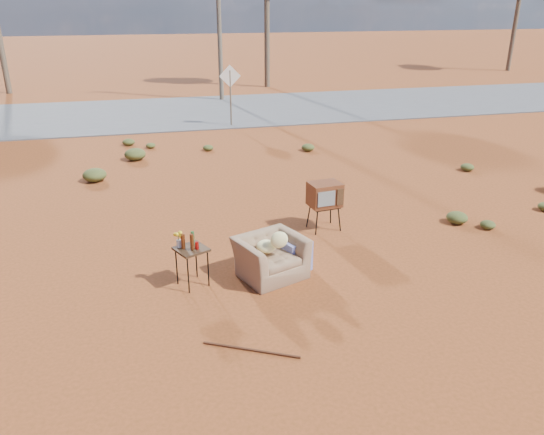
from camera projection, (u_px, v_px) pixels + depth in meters
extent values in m
plane|color=brown|center=(267.00, 292.00, 8.46)|extent=(140.00, 140.00, 0.00)
cube|color=#565659|center=(183.00, 112.00, 21.92)|extent=(140.00, 7.00, 0.04)
imported|color=#876549|center=(271.00, 251.00, 8.79)|extent=(1.23, 1.01, 0.93)
ellipsoid|color=#F0E692|center=(266.00, 246.00, 8.77)|extent=(0.33, 0.33, 0.20)
ellipsoid|color=#F0E692|center=(279.00, 240.00, 8.59)|extent=(0.29, 0.15, 0.29)
cube|color=#212999|center=(291.00, 252.00, 9.19)|extent=(0.65, 0.80, 0.54)
cube|color=black|center=(324.00, 206.00, 10.60)|extent=(0.59, 0.48, 0.03)
cylinder|color=black|center=(317.00, 223.00, 10.44)|extent=(0.03, 0.03, 0.49)
cylinder|color=black|center=(339.00, 219.00, 10.61)|extent=(0.03, 0.03, 0.49)
cylinder|color=black|center=(308.00, 216.00, 10.77)|extent=(0.03, 0.03, 0.49)
cylinder|color=black|center=(331.00, 213.00, 10.94)|extent=(0.03, 0.03, 0.49)
cube|color=brown|center=(325.00, 194.00, 10.50)|extent=(0.67, 0.55, 0.47)
cube|color=slate|center=(326.00, 199.00, 10.26)|extent=(0.37, 0.06, 0.30)
cube|color=#472D19|center=(340.00, 197.00, 10.36)|extent=(0.14, 0.04, 0.34)
cube|color=#382114|center=(191.00, 249.00, 8.43)|extent=(0.61, 0.61, 0.04)
cylinder|color=black|center=(188.00, 275.00, 8.31)|extent=(0.02, 0.02, 0.64)
cylinder|color=black|center=(208.00, 268.00, 8.52)|extent=(0.02, 0.02, 0.64)
cylinder|color=black|center=(177.00, 266.00, 8.58)|extent=(0.02, 0.02, 0.64)
cylinder|color=black|center=(196.00, 260.00, 8.79)|extent=(0.02, 0.02, 0.64)
cylinder|color=#441C0B|center=(183.00, 242.00, 8.34)|extent=(0.06, 0.06, 0.24)
cylinder|color=#441C0B|center=(192.00, 243.00, 8.31)|extent=(0.06, 0.06, 0.26)
cylinder|color=#265323|center=(193.00, 238.00, 8.50)|extent=(0.06, 0.06, 0.22)
cylinder|color=#BA110E|center=(197.00, 246.00, 8.36)|extent=(0.06, 0.06, 0.12)
cylinder|color=silver|center=(179.00, 244.00, 8.42)|extent=(0.07, 0.07, 0.13)
ellipsoid|color=gold|center=(178.00, 235.00, 8.36)|extent=(0.15, 0.15, 0.11)
cylinder|color=#532516|center=(251.00, 350.00, 7.03)|extent=(1.20, 0.66, 0.04)
cylinder|color=brown|center=(231.00, 99.00, 19.18)|extent=(0.06, 0.06, 2.00)
cube|color=silver|center=(230.00, 76.00, 18.88)|extent=(0.78, 0.04, 0.78)
cylinder|color=brown|center=(267.00, 17.00, 27.09)|extent=(0.28, 0.28, 7.00)
cylinder|color=brown|center=(516.00, 18.00, 33.64)|extent=(0.28, 0.28, 6.50)
cylinder|color=brown|center=(219.00, 8.00, 23.09)|extent=(0.20, 0.20, 8.00)
ellipsoid|color=#484F22|center=(457.00, 218.00, 11.03)|extent=(0.44, 0.44, 0.24)
ellipsoid|color=#484F22|center=(95.00, 175.00, 13.57)|extent=(0.60, 0.60, 0.33)
ellipsoid|color=#484F22|center=(467.00, 167.00, 14.42)|extent=(0.36, 0.36, 0.20)
ellipsoid|color=#484F22|center=(308.00, 147.00, 16.31)|extent=(0.40, 0.40, 0.22)
ellipsoid|color=#484F22|center=(151.00, 146.00, 16.62)|extent=(0.30, 0.30, 0.17)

